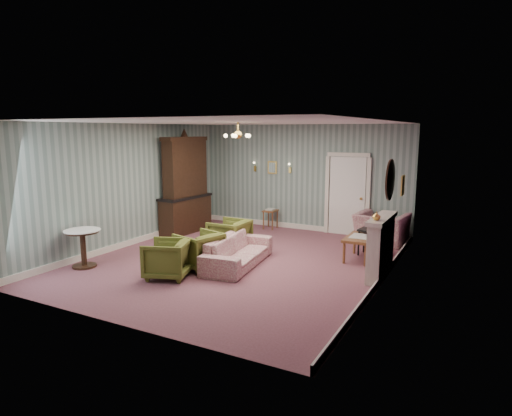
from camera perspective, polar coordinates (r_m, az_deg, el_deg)
The scene contains 27 objects.
floor at distance 9.46m, azimuth -2.22°, elevation -6.85°, with size 7.00×7.00×0.00m, color #814B57.
ceiling at distance 9.05m, azimuth -2.35°, elevation 11.00°, with size 7.00×7.00×0.00m, color white.
wall_back at distance 12.27m, azimuth 5.96°, elevation 3.91°, with size 6.00×6.00×0.00m, color slate.
wall_front at distance 6.41m, azimuth -18.19°, elevation -2.12°, with size 6.00×6.00×0.00m, color slate.
wall_left at distance 10.95m, azimuth -16.01°, elevation 2.84°, with size 7.00×7.00×0.00m, color slate.
wall_right at distance 8.08m, azimuth 16.45°, elevation 0.40°, with size 7.00×7.00×0.00m, color slate.
wall_right_floral at distance 8.09m, azimuth 16.34°, elevation 0.41°, with size 7.00×7.00×0.00m, color #A4527C.
door at distance 11.86m, azimuth 11.69°, elevation 1.74°, with size 1.12×0.12×2.16m, color white, non-canonical shape.
olive_chair_a at distance 8.50m, azimuth -11.41°, elevation -6.22°, with size 0.77×0.72×0.79m, color #585E20.
olive_chair_b at distance 9.00m, azimuth -7.35°, elevation -5.15°, with size 0.78×0.73×0.80m, color #585E20.
olive_chair_c at distance 10.08m, azimuth -3.44°, elevation -3.39°, with size 0.79×0.74×0.82m, color #585E20.
sofa_chintz at distance 9.07m, azimuth -2.35°, elevation -4.92°, with size 2.07×0.61×0.81m, color #913A53.
wingback_chair at distance 11.18m, azimuth 15.89°, elevation -1.92°, with size 1.16×0.75×1.01m, color #913A53.
dresser at distance 12.02m, azimuth -9.15°, elevation 3.29°, with size 0.57×1.64×2.73m, color black, non-canonical shape.
fireplace at distance 8.67m, azimuth 15.79°, elevation -4.81°, with size 0.30×1.40×1.16m, color beige, non-canonical shape.
mantel_vase at distance 8.15m, azimuth 15.27°, elevation -1.01°, with size 0.15×0.15×0.15m, color gold.
oval_mirror at distance 8.43m, azimuth 16.86°, elevation 3.50°, with size 0.04×0.76×0.84m, color white, non-canonical shape.
framed_print at distance 9.77m, azimuth 18.39°, elevation 2.79°, with size 0.04×0.34×0.42m, color gold, non-canonical shape.
coffee_table at distance 9.75m, azimuth 13.23°, elevation -5.03°, with size 0.56×1.00×0.51m, color brown, non-canonical shape.
side_table_black at distance 10.12m, azimuth 14.27°, elevation -4.29°, with size 0.40×0.40×0.60m, color black, non-canonical shape.
pedestal_table at distance 9.61m, azimuth -21.38°, elevation -4.87°, with size 0.71×0.71×0.78m, color black, non-canonical shape.
nesting_table at distance 12.45m, azimuth 1.87°, elevation -1.36°, with size 0.35×0.45×0.58m, color brown, non-canonical shape.
gilt_mirror_back at distance 12.58m, azimuth 2.09°, elevation 5.24°, with size 0.28×0.06×0.36m, color gold, non-canonical shape.
sconce_left at distance 12.81m, azimuth -0.17°, elevation 5.33°, with size 0.16×0.12×0.30m, color gold, non-canonical shape.
sconce_right at distance 12.33m, azimuth 4.36°, elevation 5.12°, with size 0.16×0.12×0.30m, color gold, non-canonical shape.
chandelier at distance 9.05m, azimuth -2.33°, elevation 9.29°, with size 0.56×0.56×0.36m, color gold, non-canonical shape.
burgundy_cushion at distance 11.05m, azimuth 15.47°, elevation -2.18°, with size 0.38×0.10×0.38m, color maroon.
Camera 1 is at (4.55, -7.83, 2.74)m, focal length 31.02 mm.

